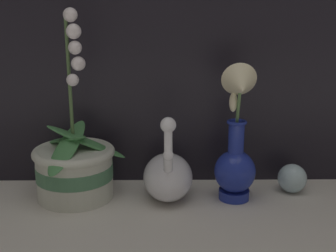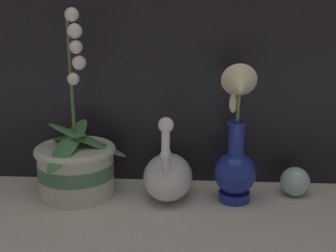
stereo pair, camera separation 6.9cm
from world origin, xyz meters
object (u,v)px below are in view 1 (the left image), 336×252
at_px(blue_vase, 236,151).
at_px(glass_sphere, 292,178).
at_px(swan_figurine, 168,174).
at_px(orchid_potted_plant, 75,165).

bearing_deg(blue_vase, glass_sphere, 17.13).
bearing_deg(swan_figurine, glass_sphere, 5.03).
relative_size(swan_figurine, glass_sphere, 3.05).
height_order(swan_figurine, glass_sphere, swan_figurine).
distance_m(orchid_potted_plant, glass_sphere, 0.52).
bearing_deg(blue_vase, orchid_potted_plant, 176.80).
distance_m(blue_vase, glass_sphere, 0.17).
distance_m(orchid_potted_plant, blue_vase, 0.37).
xyz_separation_m(orchid_potted_plant, swan_figurine, (0.22, -0.00, -0.02)).
xyz_separation_m(swan_figurine, glass_sphere, (0.30, 0.03, -0.02)).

